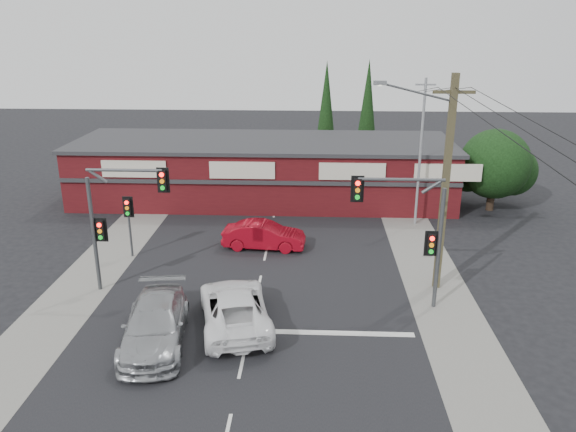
{
  "coord_description": "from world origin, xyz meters",
  "views": [
    {
      "loc": [
        2.55,
        -21.64,
        11.99
      ],
      "look_at": [
        1.4,
        3.0,
        3.49
      ],
      "focal_mm": 35.0,
      "sensor_mm": 36.0,
      "label": 1
    }
  ],
  "objects_px": {
    "white_suv": "(235,307)",
    "shop_building": "(264,169)",
    "utility_pole": "(443,178)",
    "red_sedan": "(264,235)",
    "silver_suv": "(155,324)"
  },
  "relations": [
    {
      "from": "white_suv",
      "to": "utility_pole",
      "type": "distance_m",
      "value": 10.86
    },
    {
      "from": "shop_building",
      "to": "red_sedan",
      "type": "bearing_deg",
      "value": -84.97
    },
    {
      "from": "silver_suv",
      "to": "shop_building",
      "type": "xyz_separation_m",
      "value": [
        2.56,
        19.54,
        1.3
      ]
    },
    {
      "from": "white_suv",
      "to": "shop_building",
      "type": "bearing_deg",
      "value": -101.88
    },
    {
      "from": "silver_suv",
      "to": "red_sedan",
      "type": "height_order",
      "value": "silver_suv"
    },
    {
      "from": "shop_building",
      "to": "utility_pole",
      "type": "height_order",
      "value": "utility_pole"
    },
    {
      "from": "utility_pole",
      "to": "white_suv",
      "type": "bearing_deg",
      "value": -156.15
    },
    {
      "from": "red_sedan",
      "to": "utility_pole",
      "type": "xyz_separation_m",
      "value": [
        8.53,
        -4.56,
        4.64
      ]
    },
    {
      "from": "red_sedan",
      "to": "shop_building",
      "type": "xyz_separation_m",
      "value": [
        -0.83,
        9.44,
        1.38
      ]
    },
    {
      "from": "white_suv",
      "to": "silver_suv",
      "type": "relative_size",
      "value": 1.01
    },
    {
      "from": "utility_pole",
      "to": "red_sedan",
      "type": "bearing_deg",
      "value": 151.87
    },
    {
      "from": "silver_suv",
      "to": "shop_building",
      "type": "height_order",
      "value": "shop_building"
    },
    {
      "from": "silver_suv",
      "to": "shop_building",
      "type": "distance_m",
      "value": 19.75
    },
    {
      "from": "white_suv",
      "to": "utility_pole",
      "type": "height_order",
      "value": "utility_pole"
    },
    {
      "from": "red_sedan",
      "to": "silver_suv",
      "type": "bearing_deg",
      "value": 165.8
    }
  ]
}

